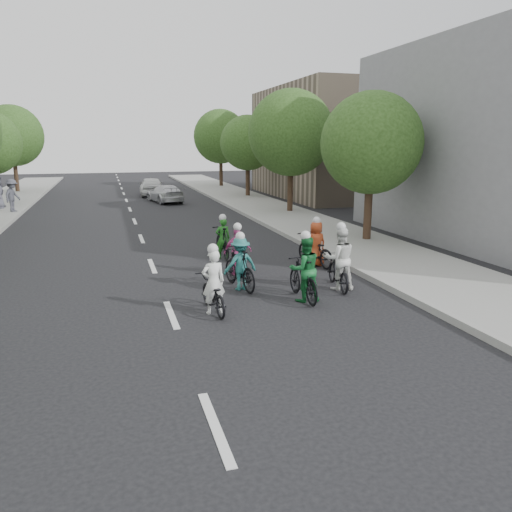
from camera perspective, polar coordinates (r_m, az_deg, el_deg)
name	(u,v)px	position (r m, az deg, el deg)	size (l,w,h in m)	color
ground	(171,315)	(12.09, -9.66, -6.64)	(120.00, 120.00, 0.00)	black
sidewalk_right	(315,228)	(23.59, 6.81, 3.19)	(4.00, 80.00, 0.15)	gray
curb_right	(276,230)	(22.89, 2.32, 3.01)	(0.18, 80.00, 0.18)	#999993
bldg_se	(341,142)	(39.33, 9.68, 12.67)	(10.00, 14.00, 8.00)	gray
tree_l_5	(12,136)	(44.87, -26.12, 12.24)	(4.80, 4.80, 6.93)	black
tree_r_0	(371,143)	(20.57, 13.03, 12.44)	(4.00, 4.00, 5.97)	black
tree_r_1	(291,133)	(28.76, 4.02, 13.85)	(4.80, 4.80, 6.93)	black
tree_r_2	(248,143)	(37.32, -0.97, 12.79)	(4.00, 4.00, 5.97)	black
tree_r_3	(220,137)	(46.05, -4.08, 13.46)	(4.80, 4.80, 6.93)	black
cyclist_0	(339,265)	(14.01, 9.44, -1.05)	(0.95, 1.93, 1.89)	black
cyclist_1	(223,241)	(17.61, -3.85, 1.71)	(0.54, 1.87, 1.58)	black
cyclist_2	(315,248)	(16.59, 6.76, 0.91)	(1.04, 2.06, 1.65)	black
cyclist_3	(237,256)	(15.34, -2.15, 0.04)	(0.87, 1.48, 1.63)	black
cyclist_4	(240,266)	(13.80, -1.86, -1.20)	(1.04, 1.96, 1.63)	black
cyclist_5	(213,290)	(11.97, -4.94, -3.93)	(0.75, 1.75, 1.70)	black
cyclist_6	(304,274)	(12.85, 5.50, -2.08)	(0.83, 1.86, 1.84)	black
follow_car_lead	(165,194)	(34.81, -10.34, 7.03)	(1.66, 4.08, 1.18)	silver
follow_car_trail	(151,186)	(39.35, -11.87, 7.80)	(1.71, 4.25, 1.45)	silver
spectator_0	(12,195)	(31.57, -26.07, 6.23)	(1.19, 0.68, 1.84)	#4B4C58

